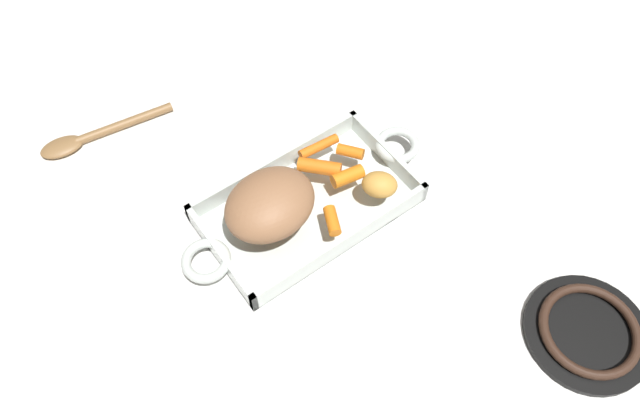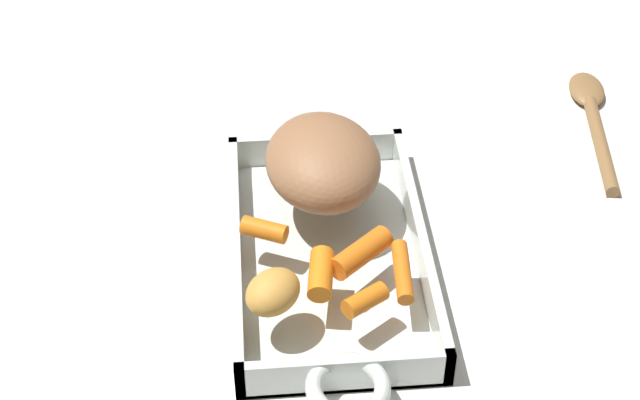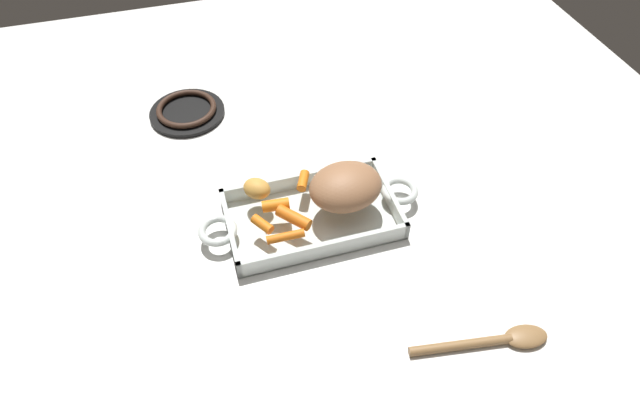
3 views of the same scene
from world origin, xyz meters
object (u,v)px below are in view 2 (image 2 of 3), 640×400
baby_carrot_northeast (321,274)px  potato_halved (273,292)px  baby_carrot_long (264,232)px  roasting_dish (329,253)px  baby_carrot_southwest (402,272)px  baby_carrot_center_left (361,253)px  baby_carrot_center_right (365,300)px  serving_spoon (593,114)px  pork_roast (325,162)px

baby_carrot_northeast → potato_halved: bearing=-59.7°
baby_carrot_long → potato_halved: bearing=2.8°
roasting_dish → baby_carrot_southwest: bearing=43.3°
baby_carrot_center_left → baby_carrot_long: (-0.04, -0.09, -0.00)m
baby_carrot_center_right → serving_spoon: 0.45m
baby_carrot_southwest → baby_carrot_long: (-0.06, -0.13, 0.00)m
serving_spoon → roasting_dish: bearing=131.0°
pork_roast → baby_carrot_center_left: pork_roast is taller
roasting_dish → baby_carrot_long: 0.07m
pork_roast → baby_carrot_southwest: bearing=24.5°
potato_halved → baby_carrot_northeast: bearing=120.3°
baby_carrot_center_right → potato_halved: potato_halved is taller
baby_carrot_center_left → baby_carrot_center_right: bearing=-2.9°
baby_carrot_northeast → baby_carrot_center_left: 0.05m
pork_roast → baby_carrot_northeast: pork_roast is taller
baby_carrot_southwest → pork_roast: bearing=-155.5°
baby_carrot_northeast → baby_carrot_center_left: size_ratio=0.75×
roasting_dish → serving_spoon: roasting_dish is taller
roasting_dish → baby_carrot_center_right: baby_carrot_center_right is taller
baby_carrot_center_right → baby_carrot_southwest: size_ratio=0.62×
potato_halved → roasting_dish: bearing=147.8°
pork_roast → baby_carrot_long: bearing=-42.7°
serving_spoon → baby_carrot_northeast: bearing=137.3°
baby_carrot_center_left → baby_carrot_southwest: (0.02, 0.04, -0.00)m
roasting_dish → serving_spoon: size_ratio=1.87×
pork_roast → baby_carrot_center_right: (0.17, 0.02, -0.03)m
baby_carrot_southwest → potato_halved: potato_halved is taller
baby_carrot_northeast → serving_spoon: (-0.28, 0.35, -0.04)m
baby_carrot_northeast → baby_carrot_center_right: 0.05m
potato_halved → baby_carrot_long: bearing=-177.2°
roasting_dish → baby_carrot_center_left: baby_carrot_center_left is taller
pork_roast → serving_spoon: size_ratio=0.60×
roasting_dish → baby_carrot_southwest: 0.10m
baby_carrot_southwest → serving_spoon: (-0.28, 0.28, -0.04)m
baby_carrot_long → roasting_dish: bearing=93.0°
baby_carrot_long → baby_carrot_center_left: bearing=66.6°
baby_carrot_center_left → serving_spoon: 0.41m
baby_carrot_southwest → baby_carrot_long: 0.14m
roasting_dish → baby_carrot_center_left: 0.06m
pork_roast → baby_carrot_southwest: size_ratio=2.03×
pork_roast → potato_halved: (0.16, -0.06, -0.02)m
baby_carrot_northeast → baby_carrot_southwest: 0.08m
roasting_dish → baby_carrot_northeast: size_ratio=8.54×
roasting_dish → potato_halved: (0.09, -0.06, 0.05)m
pork_roast → baby_carrot_center_left: bearing=12.8°
baby_carrot_northeast → baby_carrot_center_right: size_ratio=1.19×
baby_carrot_northeast → serving_spoon: size_ratio=0.22×
baby_carrot_center_right → serving_spoon: (-0.32, 0.31, -0.04)m
baby_carrot_northeast → baby_carrot_center_right: (0.03, 0.04, -0.00)m
potato_halved → baby_carrot_southwest: bearing=102.3°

